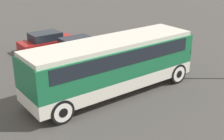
{
  "coord_description": "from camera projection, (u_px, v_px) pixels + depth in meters",
  "views": [
    {
      "loc": [
        -9.16,
        -12.21,
        7.32
      ],
      "look_at": [
        0.0,
        0.0,
        1.33
      ],
      "focal_mm": 50.0,
      "sensor_mm": 36.0,
      "label": 1
    }
  ],
  "objects": [
    {
      "name": "ground_plane",
      "position": [
        112.0,
        93.0,
        16.88
      ],
      "size": [
        120.0,
        120.0,
        0.0
      ],
      "primitive_type": "plane",
      "color": "#423F3D"
    },
    {
      "name": "parked_car_near",
      "position": [
        78.0,
        46.0,
        22.62
      ],
      "size": [
        4.21,
        1.85,
        1.32
      ],
      "color": "#BCBCC1",
      "rests_on": "ground_plane"
    },
    {
      "name": "tour_bus",
      "position": [
        113.0,
        61.0,
        16.28
      ],
      "size": [
        9.53,
        2.66,
        2.95
      ],
      "color": "silver",
      "rests_on": "ground_plane"
    },
    {
      "name": "parked_car_mid",
      "position": [
        47.0,
        42.0,
        23.57
      ],
      "size": [
        4.28,
        1.81,
        1.43
      ],
      "color": "maroon",
      "rests_on": "ground_plane"
    }
  ]
}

